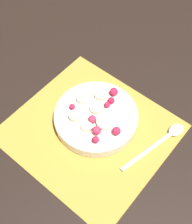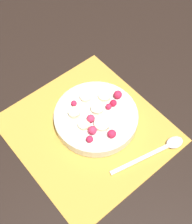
% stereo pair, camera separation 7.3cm
% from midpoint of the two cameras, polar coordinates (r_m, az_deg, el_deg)
% --- Properties ---
extents(ground_plane, '(3.00, 3.00, 0.00)m').
position_cam_midpoint_polar(ground_plane, '(0.76, -3.83, -3.78)').
color(ground_plane, black).
extents(placemat, '(0.36, 0.34, 0.01)m').
position_cam_midpoint_polar(placemat, '(0.75, -3.85, -3.67)').
color(placemat, gold).
rests_on(placemat, ground_plane).
extents(fruit_bowl, '(0.20, 0.20, 0.05)m').
position_cam_midpoint_polar(fruit_bowl, '(0.75, -2.79, -0.99)').
color(fruit_bowl, silver).
rests_on(fruit_bowl, placemat).
extents(spoon, '(0.06, 0.19, 0.01)m').
position_cam_midpoint_polar(spoon, '(0.75, 9.94, -4.82)').
color(spoon, silver).
rests_on(spoon, placemat).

